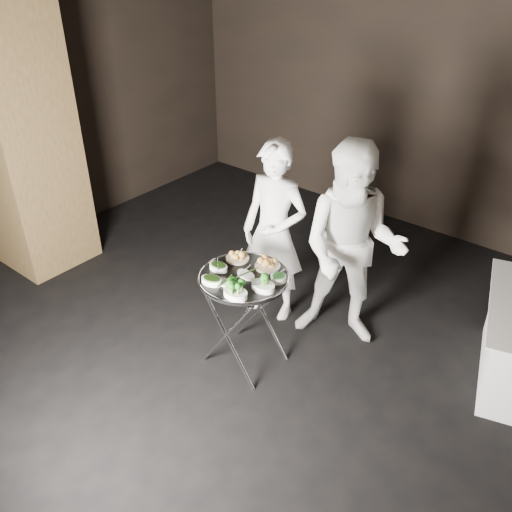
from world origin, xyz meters
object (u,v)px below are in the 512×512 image
Objects in this scene: waiter_left at (274,233)px; waiter_right at (352,248)px; tray_stand at (244,316)px; serving_tray at (244,277)px.

waiter_right reaches higher than waiter_left.
tray_stand is at bearing -143.32° from waiter_right.
waiter_left is at bearing 108.95° from serving_tray.
tray_stand is 0.46× the size of waiter_right.
serving_tray is 0.74m from waiter_left.
serving_tray reaches higher than tray_stand.
serving_tray is at bearing -143.32° from waiter_right.
tray_stand is at bearing -77.87° from waiter_left.
waiter_left is at bearing 164.97° from waiter_right.
serving_tray is at bearing -63.43° from tray_stand.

